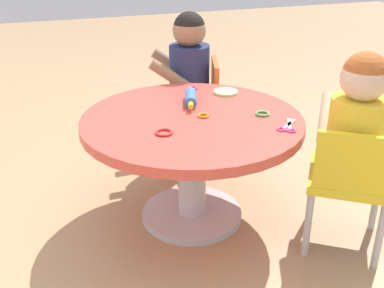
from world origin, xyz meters
The scene contains 13 objects.
ground_plane centered at (0.00, 0.00, 0.00)m, with size 10.00×10.00×0.00m, color tan.
craft_table centered at (0.00, 0.00, 0.37)m, with size 0.90×0.90×0.48m.
child_chair_left centered at (-0.40, -0.49, 0.31)m, with size 0.42×0.42×0.54m.
seated_child_left centered at (-0.36, -0.52, 0.53)m, with size 0.44×0.42×0.51m.
child_chair_right centered at (0.59, -0.23, 0.31)m, with size 0.38×0.38×0.54m.
seated_child_right centered at (0.60, -0.19, 0.53)m, with size 0.36×0.41×0.51m.
rolling_pin centered at (0.16, -0.05, 0.50)m, with size 0.22×0.09×0.05m.
craft_scissors centered at (-0.22, -0.31, 0.48)m, with size 0.14×0.13×0.01m.
playdough_blob_0 centered at (0.23, -0.24, 0.48)m, with size 0.11×0.11×0.01m, color #B2E58C.
cookie_cutter_0 centered at (-0.01, -0.05, 0.48)m, with size 0.05×0.05×0.01m, color orange.
cookie_cutter_1 centered at (0.34, -0.12, 0.48)m, with size 0.05×0.05×0.01m, color #D83FA5.
cookie_cutter_2 centered at (-0.12, 0.15, 0.48)m, with size 0.07×0.07×0.01m, color red.
cookie_cutter_3 centered at (-0.07, -0.28, 0.48)m, with size 0.06×0.06×0.01m, color #4CB259.
Camera 1 is at (-1.69, 0.58, 1.19)m, focal length 44.53 mm.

